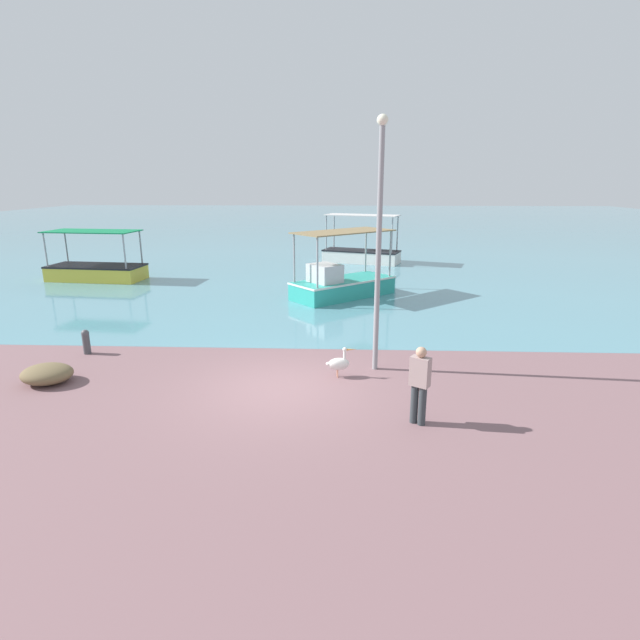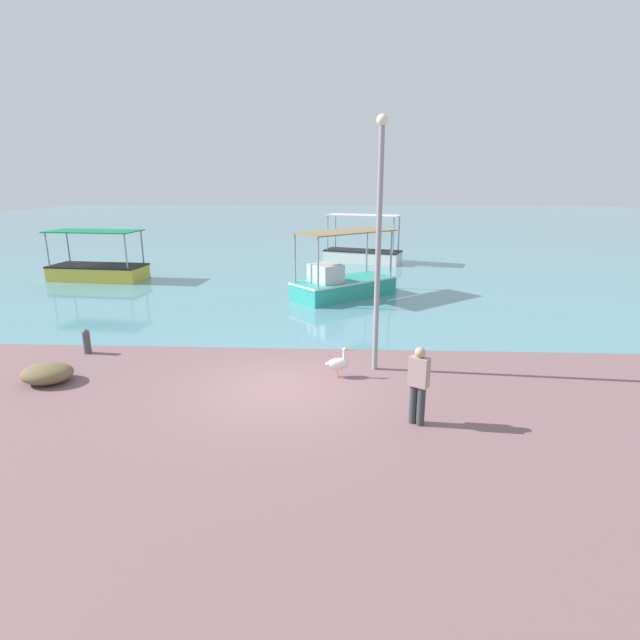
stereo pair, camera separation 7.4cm
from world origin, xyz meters
name	(u,v)px [view 1 (the left image)]	position (x,y,z in m)	size (l,w,h in m)	color
ground	(279,388)	(0.00, 0.00, 0.00)	(120.00, 120.00, 0.00)	#7C5A5E
harbor_water	(329,224)	(0.00, 48.00, 0.00)	(110.00, 90.00, 0.00)	#57909F
fishing_boat_far_right	(341,283)	(1.50, 10.04, 0.64)	(4.72, 4.43, 2.85)	teal
fishing_boat_center	(97,269)	(-10.99, 13.42, 0.54)	(4.87, 2.40, 2.50)	gold
fishing_boat_near_right	(361,253)	(2.73, 19.65, 0.57)	(4.96, 3.11, 2.92)	white
pelican	(339,363)	(1.46, 0.81, 0.38)	(0.80, 0.39, 0.80)	#E0997A
lamp_post	(379,235)	(2.44, 1.43, 3.59)	(0.28, 0.28, 6.44)	gray
mooring_bollard	(86,341)	(-5.95, 2.31, 0.39)	(0.22, 0.22, 0.73)	#47474C
fisherman_standing	(419,383)	(3.13, -1.70, 0.91)	(0.46, 0.40, 1.69)	#31383C
net_pile	(47,374)	(-5.86, 0.10, 0.24)	(1.26, 1.07, 0.48)	brown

